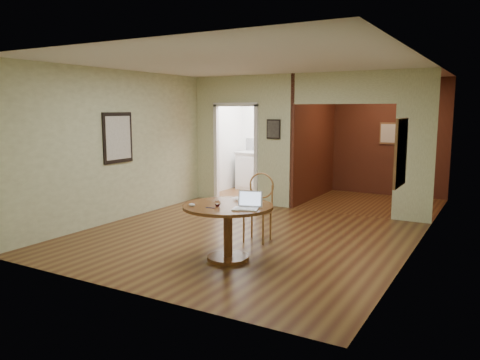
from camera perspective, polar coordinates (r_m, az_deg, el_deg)
The scene contains 11 objects.
floor at distance 7.38m, azimuth -0.20°, elevation -7.11°, with size 5.00×5.00×0.00m, color #452413.
room_shell at distance 10.12m, azimuth 6.28°, elevation 4.52°, with size 5.20×7.50×5.00m.
dining_table at distance 6.23m, azimuth -1.48°, elevation -4.80°, with size 1.20×1.20×0.75m.
chair at distance 7.16m, azimuth 2.33°, elevation -2.85°, with size 0.48×0.48×1.04m.
open_laptop at distance 5.94m, azimuth 0.96°, elevation -2.93°, with size 0.36×0.35×0.22m.
closed_laptop at distance 6.44m, azimuth 0.39°, elevation -2.45°, with size 0.37×0.24×0.03m, color #B9B9BE.
mouse at distance 6.12m, azimuth -5.89°, elevation -3.04°, with size 0.10×0.05×0.04m, color silver.
wine_glass at distance 6.08m, azimuth -2.76°, elevation -2.84°, with size 0.08×0.08×0.09m, color white, non-canonical shape.
pen at distance 6.00m, azimuth -3.63°, elevation -3.40°, with size 0.01×0.01×0.13m, color #0C1655.
kitchen_cabinet at distance 11.56m, azimuth 4.39°, elevation 0.99°, with size 2.06×0.60×0.94m.
grocery_bag at distance 11.26m, azimuth 7.08°, elevation 4.00°, with size 0.33×0.28×0.33m, color #C6AF91.
Camera 1 is at (3.55, -6.16, 2.00)m, focal length 35.00 mm.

